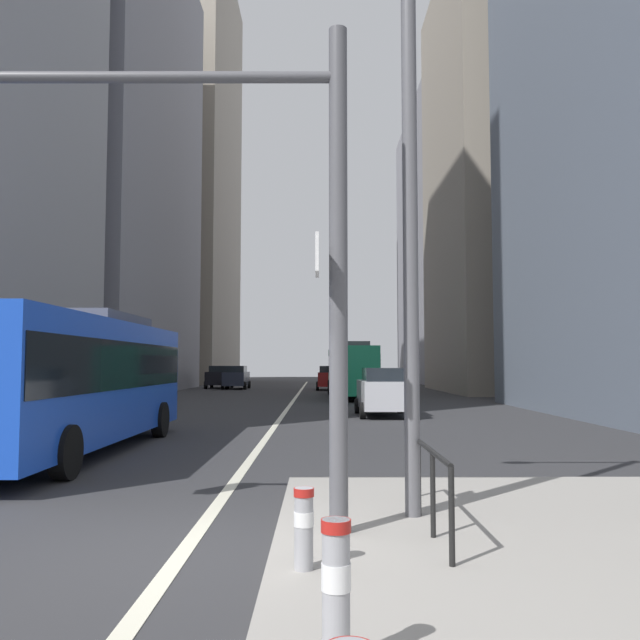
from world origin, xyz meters
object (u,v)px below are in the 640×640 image
object	(u,v)px
car_oncoming_mid	(237,377)
street_lamp_post	(410,125)
car_oncoming_far	(220,377)
bollard_right	(304,524)
car_receding_far	(383,391)
traffic_signal_gantry	(187,197)
city_bus_red_receding	(351,368)
city_bus_blue_oncoming	(75,375)
bollard_left	(337,587)
car_receding_near	(329,378)

from	to	relation	value
car_oncoming_mid	street_lamp_post	distance (m)	47.90
car_oncoming_far	bollard_right	xyz separation A→B (m)	(8.63, -51.17, -0.41)
car_receding_far	bollard_right	bearing A→B (deg)	-97.51
car_oncoming_mid	bollard_right	world-z (taller)	car_oncoming_mid
bollard_right	traffic_signal_gantry	bearing A→B (deg)	137.19
traffic_signal_gantry	street_lamp_post	world-z (taller)	street_lamp_post
city_bus_red_receding	bollard_right	world-z (taller)	city_bus_red_receding
city_bus_blue_oncoming	city_bus_red_receding	size ratio (longest dim) A/B	0.93
city_bus_red_receding	traffic_signal_gantry	world-z (taller)	traffic_signal_gantry
city_bus_blue_oncoming	bollard_right	world-z (taller)	city_bus_blue_oncoming
car_receding_far	bollard_right	xyz separation A→B (m)	(-2.67, -20.26, -0.41)
city_bus_red_receding	bollard_left	bearing A→B (deg)	-92.83
car_receding_far	street_lamp_post	world-z (taller)	street_lamp_post
city_bus_blue_oncoming	car_receding_far	distance (m)	13.87
street_lamp_post	bollard_right	distance (m)	5.37
street_lamp_post	bollard_right	size ratio (longest dim) A/B	10.47
bollard_left	traffic_signal_gantry	bearing A→B (deg)	116.50
city_bus_red_receding	car_oncoming_mid	world-z (taller)	city_bus_red_receding
city_bus_blue_oncoming	bollard_left	world-z (taller)	city_bus_blue_oncoming
city_bus_blue_oncoming	traffic_signal_gantry	distance (m)	9.19
car_receding_far	bollard_right	world-z (taller)	car_receding_far
city_bus_blue_oncoming	street_lamp_post	world-z (taller)	street_lamp_post
car_receding_far	traffic_signal_gantry	world-z (taller)	traffic_signal_gantry
city_bus_red_receding	bollard_left	world-z (taller)	city_bus_red_receding
traffic_signal_gantry	street_lamp_post	bearing A→B (deg)	17.34
car_oncoming_mid	car_receding_near	distance (m)	8.04
city_bus_blue_oncoming	bollard_right	size ratio (longest dim) A/B	14.38
city_bus_blue_oncoming	bollard_left	xyz separation A→B (m)	(5.90, -11.26, -1.16)
city_bus_red_receding	bollard_right	xyz separation A→B (m)	(-2.09, -34.92, -1.26)
bollard_right	car_receding_near	bearing A→B (deg)	88.95
city_bus_red_receding	car_oncoming_far	world-z (taller)	city_bus_red_receding
city_bus_red_receding	city_bus_blue_oncoming	bearing A→B (deg)	-106.72
car_oncoming_far	bollard_left	world-z (taller)	car_oncoming_far
traffic_signal_gantry	street_lamp_post	distance (m)	3.16
car_oncoming_mid	car_receding_near	world-z (taller)	same
city_bus_red_receding	car_receding_near	bearing A→B (deg)	95.72
car_oncoming_far	street_lamp_post	size ratio (longest dim) A/B	0.54
street_lamp_post	city_bus_blue_oncoming	bearing A→B (deg)	135.00
car_oncoming_mid	city_bus_blue_oncoming	bearing A→B (deg)	-88.21
car_receding_near	city_bus_red_receding	bearing A→B (deg)	-84.28
car_receding_far	bollard_left	distance (m)	22.46
car_receding_near	car_oncoming_far	size ratio (longest dim) A/B	0.98
city_bus_red_receding	street_lamp_post	world-z (taller)	street_lamp_post
city_bus_red_receding	bollard_left	distance (m)	37.05
car_oncoming_mid	bollard_left	world-z (taller)	car_oncoming_mid
city_bus_red_receding	car_receding_near	size ratio (longest dim) A/B	2.78
car_receding_near	bollard_right	xyz separation A→B (m)	(-0.87, -47.11, -0.41)
car_oncoming_mid	city_bus_red_receding	bearing A→B (deg)	-57.82
car_receding_near	car_receding_far	size ratio (longest dim) A/B	0.99
bollard_right	car_oncoming_mid	bearing A→B (deg)	97.98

